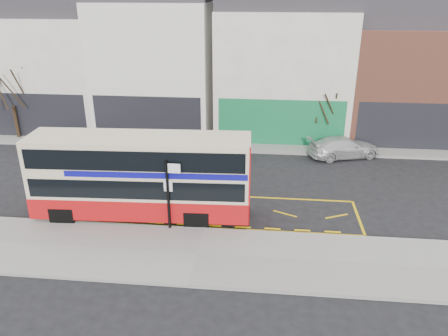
# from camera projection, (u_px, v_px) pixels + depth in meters

# --- Properties ---
(ground) EXTENTS (120.00, 120.00, 0.00)m
(ground) POSITION_uv_depth(u_px,v_px,m) (205.00, 227.00, 19.56)
(ground) COLOR black
(ground) RESTS_ON ground
(pavement) EXTENTS (40.00, 4.00, 0.15)m
(pavement) POSITION_uv_depth(u_px,v_px,m) (197.00, 255.00, 17.43)
(pavement) COLOR gray
(pavement) RESTS_ON ground
(kerb) EXTENTS (40.00, 0.15, 0.15)m
(kerb) POSITION_uv_depth(u_px,v_px,m) (204.00, 230.00, 19.19)
(kerb) COLOR gray
(kerb) RESTS_ON ground
(far_pavement) EXTENTS (50.00, 3.00, 0.15)m
(far_pavement) POSITION_uv_depth(u_px,v_px,m) (228.00, 144.00, 29.62)
(far_pavement) COLOR gray
(far_pavement) RESTS_ON ground
(road_markings) EXTENTS (14.00, 3.40, 0.01)m
(road_markings) POSITION_uv_depth(u_px,v_px,m) (210.00, 210.00, 21.03)
(road_markings) COLOR gold
(road_markings) RESTS_ON ground
(terrace_far_left) EXTENTS (8.00, 8.01, 10.80)m
(terrace_far_left) POSITION_uv_depth(u_px,v_px,m) (54.00, 60.00, 32.71)
(terrace_far_left) COLOR #BBB4AA
(terrace_far_left) RESTS_ON ground
(terrace_left) EXTENTS (8.00, 8.01, 11.80)m
(terrace_left) POSITION_uv_depth(u_px,v_px,m) (158.00, 55.00, 31.77)
(terrace_left) COLOR silver
(terrace_left) RESTS_ON ground
(terrace_green_shop) EXTENTS (9.00, 8.01, 11.30)m
(terrace_green_shop) POSITION_uv_depth(u_px,v_px,m) (282.00, 60.00, 31.02)
(terrace_green_shop) COLOR #BBB4AA
(terrace_green_shop) RESTS_ON ground
(terrace_right) EXTENTS (9.00, 8.01, 10.30)m
(terrace_right) POSITION_uv_depth(u_px,v_px,m) (412.00, 70.00, 30.37)
(terrace_right) COLOR #9E553F
(terrace_right) RESTS_ON ground
(double_decker_bus) EXTENTS (9.95, 2.69, 3.94)m
(double_decker_bus) POSITION_uv_depth(u_px,v_px,m) (142.00, 176.00, 19.69)
(double_decker_bus) COLOR beige
(double_decker_bus) RESTS_ON ground
(bus_stop_post) EXTENTS (0.79, 0.14, 3.17)m
(bus_stop_post) POSITION_uv_depth(u_px,v_px,m) (169.00, 189.00, 18.49)
(bus_stop_post) COLOR black
(bus_stop_post) RESTS_ON pavement
(car_silver) EXTENTS (4.63, 2.83, 1.47)m
(car_silver) POSITION_uv_depth(u_px,v_px,m) (68.00, 141.00, 28.17)
(car_silver) COLOR #ABABB0
(car_silver) RESTS_ON ground
(car_grey) EXTENTS (4.25, 2.42, 1.33)m
(car_grey) POSITION_uv_depth(u_px,v_px,m) (212.00, 149.00, 27.01)
(car_grey) COLOR #46484E
(car_grey) RESTS_ON ground
(car_white) EXTENTS (4.81, 3.11, 1.30)m
(car_white) POSITION_uv_depth(u_px,v_px,m) (344.00, 147.00, 27.30)
(car_white) COLOR silver
(car_white) RESTS_ON ground
(street_tree_left) EXTENTS (2.96, 2.96, 6.40)m
(street_tree_left) POSITION_uv_depth(u_px,v_px,m) (8.00, 77.00, 29.12)
(street_tree_left) COLOR #2E2014
(street_tree_left) RESTS_ON ground
(street_tree_right) EXTENTS (2.21, 2.21, 4.78)m
(street_tree_right) POSITION_uv_depth(u_px,v_px,m) (326.00, 99.00, 28.16)
(street_tree_right) COLOR #2E2014
(street_tree_right) RESTS_ON ground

